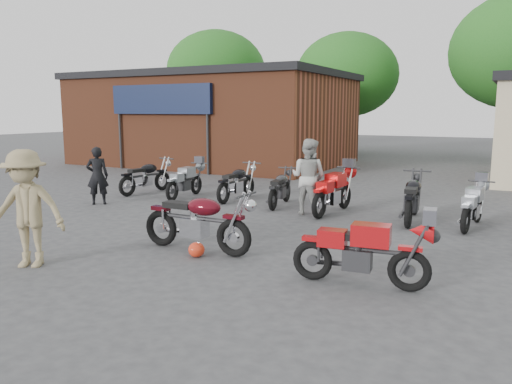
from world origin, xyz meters
The scene contains 17 objects.
ground centered at (0.00, 0.00, 0.00)m, with size 90.00×90.00×0.00m, color #3A3A3D.
brick_building centered at (-9.00, 14.00, 2.00)m, with size 12.00×8.00×4.00m, color brown.
tree_0 centered at (-14.00, 22.00, 4.10)m, with size 6.56×6.56×8.20m, color #175917, non-canonical shape.
tree_1 centered at (-5.00, 22.00, 3.70)m, with size 5.92×5.92×7.40m, color #175917, non-canonical shape.
vintage_motorcycle centered at (-0.73, 0.59, 0.63)m, with size 2.19×0.72×1.27m, color #4A0912, non-canonical shape.
sportbike centered at (2.42, 0.22, 0.56)m, with size 1.94×0.64×1.13m, color red, non-canonical shape.
helmet centered at (-0.55, 0.28, 0.13)m, with size 0.29×0.29×0.27m, color red.
person_dark centered at (-5.79, 3.13, 0.79)m, with size 0.58×0.38×1.58m, color black.
person_light centered at (-0.23, 4.60, 0.93)m, with size 0.91×0.71×1.87m, color #ADAEA9.
person_tan centered at (-2.67, -1.44, 0.97)m, with size 1.25×0.72×1.93m, color #95835C.
row_bike_0 centered at (-5.88, 5.22, 0.57)m, with size 1.97×0.65×1.14m, color black, non-canonical shape.
row_bike_1 centered at (-4.35, 5.15, 0.53)m, with size 1.83×0.60×1.06m, color gray, non-canonical shape.
row_bike_2 centered at (-2.78, 5.50, 0.56)m, with size 1.93×0.64×1.12m, color black, non-canonical shape.
row_bike_3 centered at (-1.31, 5.29, 0.53)m, with size 1.83×0.60×1.06m, color #262729, non-canonical shape.
row_bike_4 centered at (0.28, 5.01, 0.60)m, with size 2.06×0.68×1.20m, color red, non-canonical shape.
row_bike_5 centered at (2.20, 5.02, 0.61)m, with size 2.09×0.69×1.21m, color black, non-canonical shape.
row_bike_6 centered at (3.49, 4.97, 0.53)m, with size 1.82×0.60×1.05m, color #8E929B, non-canonical shape.
Camera 1 is at (4.36, -6.68, 2.55)m, focal length 35.00 mm.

